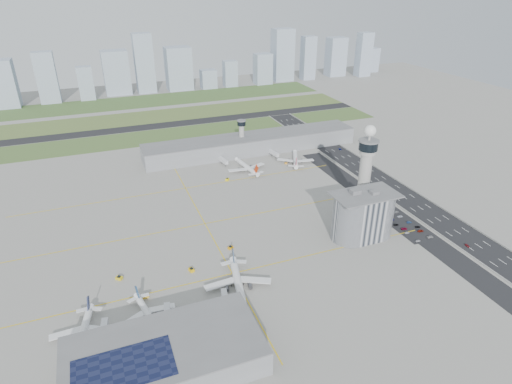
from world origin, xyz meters
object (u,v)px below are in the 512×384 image
object	(u,v)px
car_lot_10	(400,216)
car_hw_4	(299,132)
airplane_near_c	(238,279)
tug_2	(191,270)
tug_4	(227,179)
car_lot_11	(396,212)
car_lot_3	(396,225)
car_lot_1	(407,233)
admin_building	(363,215)
car_hw_2	(340,149)
airplane_near_a	(82,329)
airplane_far_b	(296,157)
control_tower	(366,166)
tug_3	(230,247)
tug_1	(146,296)
car_hw_1	(383,183)
tug_0	(119,278)
car_lot_6	(430,237)
car_lot_7	(421,231)
secondary_tower	(242,133)
car_lot_4	(392,220)
airplane_far_a	(246,164)
tug_5	(286,163)
car_lot_2	(404,229)
jet_bridge_near_0	(102,343)
car_lot_0	(418,241)
car_lot_9	(409,222)
car_lot_5	(382,214)
car_lot_8	(418,227)
jet_bridge_far_0	(220,159)
car_hw_0	(467,246)
jet_bridge_near_1	(168,326)
airplane_near_b	(148,311)

from	to	relation	value
car_lot_10	car_hw_4	world-z (taller)	car_hw_4
airplane_near_c	tug_2	size ratio (longest dim) A/B	12.41
tug_4	car_lot_11	xyz separation A→B (m)	(97.29, -97.79, -0.41)
car_lot_3	car_lot_1	bearing A→B (deg)	-174.30
admin_building	car_hw_2	xyz separation A→B (m)	(70.68, 142.01, -14.69)
admin_building	airplane_near_a	distance (m)	175.83
airplane_far_b	tug_2	distance (m)	179.75
control_tower	tug_3	bearing A→B (deg)	-172.72
tug_1	car_hw_1	size ratio (longest dim) A/B	0.92
tug_0	car_lot_6	size ratio (longest dim) A/B	0.81
car_lot_7	car_hw_2	xyz separation A→B (m)	(30.32, 152.64, -0.01)
car_lot_10	car_hw_2	distance (m)	135.08
airplane_far_b	car_lot_7	size ratio (longest dim) A/B	9.35
tug_3	car_hw_4	bearing A→B (deg)	-57.25
secondary_tower	car_lot_4	world-z (taller)	secondary_tower
airplane_far_a	tug_2	bearing A→B (deg)	140.01
tug_5	car_hw_4	size ratio (longest dim) A/B	0.85
airplane_far_b	tug_3	xyz separation A→B (m)	(-99.96, -112.16, -4.71)
car_lot_1	car_lot_2	xyz separation A→B (m)	(1.54, 4.92, 0.06)
control_tower	car_lot_7	distance (m)	57.00
tug_0	car_lot_7	xyz separation A→B (m)	(193.57, -21.07, -0.43)
car_hw_1	car_hw_4	world-z (taller)	car_hw_4
airplane_near_c	jet_bridge_near_0	bearing A→B (deg)	-65.34
tug_5	car_lot_0	bearing A→B (deg)	128.30
admin_building	tug_2	world-z (taller)	admin_building
car_lot_3	car_lot_9	world-z (taller)	car_lot_9
car_lot_2	tug_5	bearing A→B (deg)	15.70
car_lot_5	car_lot_8	bearing A→B (deg)	-146.20
secondary_tower	airplane_near_a	distance (m)	251.79
car_lot_8	car_hw_2	bearing A→B (deg)	-2.40
jet_bridge_far_0	car_lot_9	xyz separation A→B (m)	(90.69, -152.57, -2.25)
car_lot_8	car_lot_10	world-z (taller)	car_lot_8
tug_3	airplane_near_a	bearing A→B (deg)	96.97
tug_3	secondary_tower	bearing A→B (deg)	-42.40
control_tower	tug_0	bearing A→B (deg)	-173.56
car_lot_10	tug_4	bearing A→B (deg)	50.42
secondary_tower	jet_bridge_far_0	xyz separation A→B (m)	(-28.00, -18.00, -15.95)
secondary_tower	car_lot_11	distance (m)	168.85
tug_3	car_hw_0	distance (m)	150.24
jet_bridge_near_1	car_hw_4	bearing A→B (deg)	-28.14
airplane_near_b	car_hw_0	distance (m)	198.67
car_lot_5	car_hw_2	bearing A→B (deg)	-12.11
tug_4	car_lot_6	size ratio (longest dim) A/B	0.76
secondary_tower	tug_3	size ratio (longest dim) A/B	10.06
car_lot_1	car_lot_11	xyz separation A→B (m)	(11.37, 25.98, 0.02)
tug_3	car_hw_0	size ratio (longest dim) A/B	0.87
tug_1	jet_bridge_far_0	bearing A→B (deg)	148.05
car_lot_5	car_lot_10	size ratio (longest dim) A/B	0.85
tug_2	tug_4	distance (m)	125.64
admin_building	car_hw_0	size ratio (longest dim) A/B	11.51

